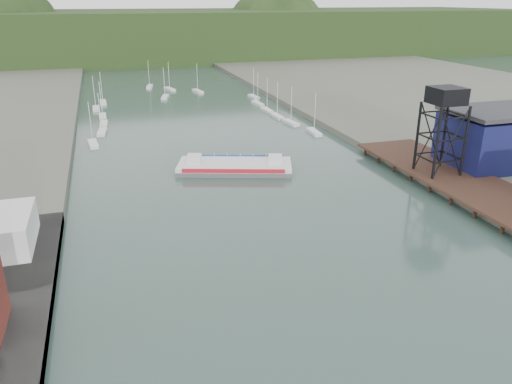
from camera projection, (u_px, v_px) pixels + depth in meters
east_pier at (494, 196)px, 83.73m from camera, size 14.00×70.00×2.45m
lift_tower at (446, 101)px, 89.77m from camera, size 6.50×6.50×16.00m
blue_shed at (498, 138)px, 98.76m from camera, size 20.50×14.50×11.30m
marina_sailboats at (184, 109)px, 157.49m from camera, size 57.71×92.65×0.90m
distant_hills at (132, 38)px, 297.84m from camera, size 500.00×120.00×80.00m
chain_ferry at (235, 166)px, 101.74m from camera, size 24.65×15.84×3.30m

